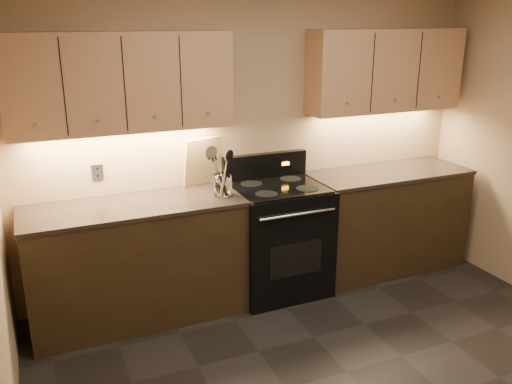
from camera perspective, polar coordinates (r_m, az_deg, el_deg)
wall_back at (r=4.58m, az=-0.18°, el=6.04°), size 4.00×0.04×2.60m
counter_left at (r=4.26m, az=-12.37°, el=-7.15°), size 1.62×0.62×0.93m
counter_right at (r=5.13m, az=13.40°, el=-2.83°), size 1.46×0.62×0.93m
stove at (r=4.57m, az=2.33°, el=-4.76°), size 0.76×0.68×1.14m
upper_cab_left at (r=4.05m, az=-14.07°, el=11.13°), size 1.60×0.30×0.70m
upper_cab_right at (r=4.96m, az=13.49°, el=12.33°), size 1.44×0.30×0.70m
outlet_plate at (r=4.29m, az=-16.34°, el=2.02°), size 0.08×0.01×0.12m
utensil_crock at (r=4.17m, az=-3.49°, el=0.68°), size 0.14×0.14×0.17m
cutting_board at (r=4.41m, az=-5.69°, el=3.21°), size 0.33×0.17×0.40m
wooden_spoon at (r=4.11m, az=-3.75°, el=1.90°), size 0.14×0.08×0.33m
black_spoon at (r=4.16m, az=-3.64°, el=2.21°), size 0.12×0.12×0.36m
black_turner at (r=4.13m, az=-3.22°, el=2.01°), size 0.18×0.16×0.35m
steel_spatula at (r=4.16m, az=-3.19°, el=2.32°), size 0.23×0.13×0.37m
steel_skimmer at (r=4.12m, az=-2.97°, el=2.31°), size 0.21×0.15×0.39m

